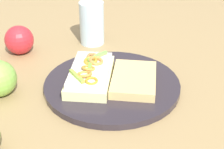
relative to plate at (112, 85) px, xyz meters
The scene contains 6 objects.
ground_plane 0.01m from the plate, ahead, with size 2.00×2.00×0.00m, color olive.
plate is the anchor object (origin of this frame).
sandwich 0.06m from the plate, 123.39° to the right, with size 0.20×0.17×0.05m.
bread_slice_side 0.05m from the plate, 56.99° to the left, with size 0.15×0.10×0.02m, color tan.
apple_0 0.31m from the plate, 152.40° to the right, with size 0.08×0.08×0.08m, color red.
drinking_glass 0.26m from the plate, 165.97° to the left, with size 0.07×0.07×0.12m, color silver.
Camera 1 is at (0.59, -0.30, 0.42)m, focal length 53.98 mm.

